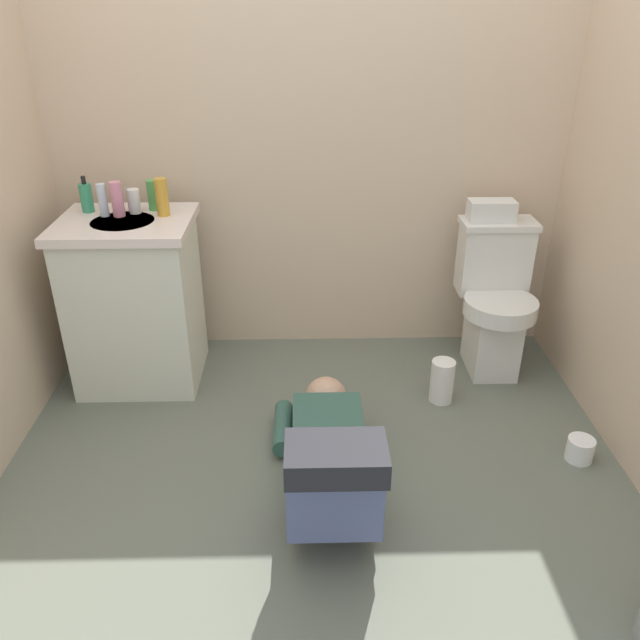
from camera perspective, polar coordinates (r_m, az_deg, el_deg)
ground_plane at (r=2.63m, az=-0.52°, el=-13.77°), size 3.01×3.19×0.04m
wall_back at (r=3.16m, az=-0.97°, el=18.06°), size 2.67×0.08×2.40m
toilet at (r=3.23m, az=15.54°, el=1.71°), size 0.36×0.46×0.75m
vanity_cabinet at (r=3.12m, az=-16.39°, el=1.73°), size 0.60×0.52×0.82m
faucet at (r=3.09m, az=-16.90°, el=10.42°), size 0.02×0.02×0.10m
person_plumber at (r=2.40m, az=0.83°, el=-12.36°), size 0.39×1.06×0.52m
tissue_box at (r=3.14m, az=15.30°, el=9.56°), size 0.22×0.11×0.10m
soap_dispenser at (r=3.12m, az=-20.44°, el=10.39°), size 0.06×0.06×0.17m
bottle_clear at (r=3.03m, az=-19.13°, el=10.24°), size 0.04×0.04×0.15m
bottle_pink at (r=3.01m, az=-17.94°, el=10.39°), size 0.05×0.05×0.16m
bottle_white at (r=3.04m, az=-16.51°, el=10.30°), size 0.05×0.05×0.11m
bottle_green at (r=3.06m, az=-14.89°, el=10.91°), size 0.05×0.05×0.14m
bottle_amber at (r=2.96m, az=-14.15°, el=10.76°), size 0.06×0.06×0.17m
paper_towel_roll at (r=3.01m, az=11.02°, el=-5.46°), size 0.11×0.11×0.21m
toilet_paper_roll at (r=2.85m, az=22.53°, el=-10.79°), size 0.11×0.11×0.10m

